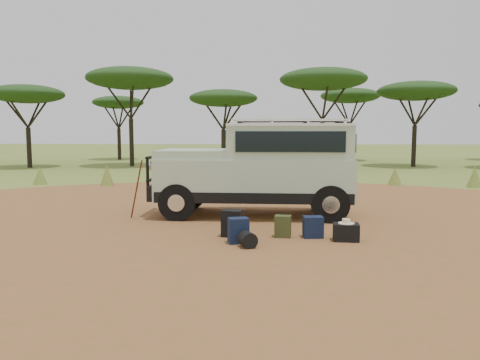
{
  "coord_description": "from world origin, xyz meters",
  "views": [
    {
      "loc": [
        0.51,
        -10.69,
        2.27
      ],
      "look_at": [
        -0.11,
        1.34,
        1.0
      ],
      "focal_mm": 35.0,
      "sensor_mm": 36.0,
      "label": 1
    }
  ],
  "objects_px": {
    "backpack_black": "(232,223)",
    "hard_case": "(346,232)",
    "walking_staff": "(136,190)",
    "duffel_navy": "(313,227)",
    "backpack_olive": "(283,227)",
    "safari_vehicle": "(261,170)",
    "backpack_navy": "(238,231)"
  },
  "relations": [
    {
      "from": "safari_vehicle",
      "to": "walking_staff",
      "type": "bearing_deg",
      "value": -165.62
    },
    {
      "from": "backpack_navy",
      "to": "backpack_olive",
      "type": "height_order",
      "value": "backpack_navy"
    },
    {
      "from": "backpack_black",
      "to": "walking_staff",
      "type": "bearing_deg",
      "value": 154.39
    },
    {
      "from": "backpack_navy",
      "to": "duffel_navy",
      "type": "distance_m",
      "value": 1.67
    },
    {
      "from": "safari_vehicle",
      "to": "hard_case",
      "type": "height_order",
      "value": "safari_vehicle"
    },
    {
      "from": "safari_vehicle",
      "to": "backpack_navy",
      "type": "distance_m",
      "value": 3.37
    },
    {
      "from": "safari_vehicle",
      "to": "walking_staff",
      "type": "xyz_separation_m",
      "value": [
        -3.19,
        -0.74,
        -0.47
      ]
    },
    {
      "from": "walking_staff",
      "to": "backpack_olive",
      "type": "height_order",
      "value": "walking_staff"
    },
    {
      "from": "backpack_olive",
      "to": "backpack_black",
      "type": "bearing_deg",
      "value": -173.64
    },
    {
      "from": "duffel_navy",
      "to": "walking_staff",
      "type": "bearing_deg",
      "value": 151.41
    },
    {
      "from": "walking_staff",
      "to": "backpack_black",
      "type": "relative_size",
      "value": 2.75
    },
    {
      "from": "safari_vehicle",
      "to": "backpack_olive",
      "type": "height_order",
      "value": "safari_vehicle"
    },
    {
      "from": "backpack_olive",
      "to": "duffel_navy",
      "type": "bearing_deg",
      "value": 7.92
    },
    {
      "from": "safari_vehicle",
      "to": "backpack_black",
      "type": "relative_size",
      "value": 9.26
    },
    {
      "from": "hard_case",
      "to": "walking_staff",
      "type": "bearing_deg",
      "value": 161.08
    },
    {
      "from": "backpack_navy",
      "to": "duffel_navy",
      "type": "relative_size",
      "value": 1.13
    },
    {
      "from": "backpack_olive",
      "to": "walking_staff",
      "type": "bearing_deg",
      "value": 160.23
    },
    {
      "from": "walking_staff",
      "to": "duffel_navy",
      "type": "height_order",
      "value": "walking_staff"
    },
    {
      "from": "safari_vehicle",
      "to": "backpack_olive",
      "type": "xyz_separation_m",
      "value": [
        0.49,
        -2.62,
        -1.0
      ]
    },
    {
      "from": "backpack_black",
      "to": "duffel_navy",
      "type": "xyz_separation_m",
      "value": [
        1.73,
        -0.01,
        -0.06
      ]
    },
    {
      "from": "walking_staff",
      "to": "hard_case",
      "type": "distance_m",
      "value": 5.44
    },
    {
      "from": "safari_vehicle",
      "to": "backpack_black",
      "type": "distance_m",
      "value": 2.83
    },
    {
      "from": "duffel_navy",
      "to": "safari_vehicle",
      "type": "bearing_deg",
      "value": 108.23
    },
    {
      "from": "safari_vehicle",
      "to": "backpack_olive",
      "type": "bearing_deg",
      "value": -78.09
    },
    {
      "from": "backpack_black",
      "to": "backpack_olive",
      "type": "bearing_deg",
      "value": 9.19
    },
    {
      "from": "walking_staff",
      "to": "backpack_olive",
      "type": "bearing_deg",
      "value": -84.05
    },
    {
      "from": "backpack_black",
      "to": "hard_case",
      "type": "height_order",
      "value": "backpack_black"
    },
    {
      "from": "safari_vehicle",
      "to": "backpack_olive",
      "type": "distance_m",
      "value": 2.84
    },
    {
      "from": "safari_vehicle",
      "to": "backpack_navy",
      "type": "relative_size",
      "value": 10.28
    },
    {
      "from": "walking_staff",
      "to": "duffel_navy",
      "type": "relative_size",
      "value": 3.47
    },
    {
      "from": "hard_case",
      "to": "safari_vehicle",
      "type": "bearing_deg",
      "value": 126.11
    },
    {
      "from": "backpack_olive",
      "to": "hard_case",
      "type": "bearing_deg",
      "value": -4.09
    }
  ]
}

